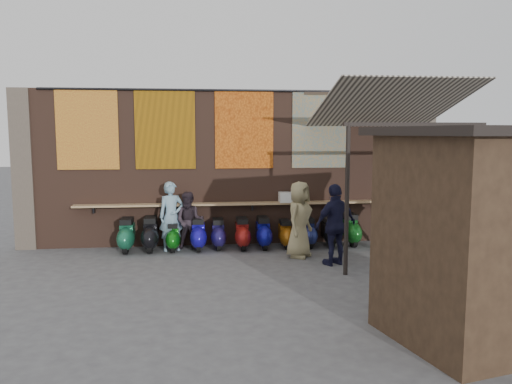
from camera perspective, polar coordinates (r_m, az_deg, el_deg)
ground at (r=10.77m, az=-1.67°, el=-8.90°), size 70.00×70.00×0.00m
brick_wall at (r=13.10m, az=-2.74°, el=2.78°), size 10.00×0.40×4.00m
pier_left at (r=13.75m, az=-24.92°, el=2.35°), size 0.50×0.50×4.00m
pier_right at (r=14.42m, az=18.37°, el=2.81°), size 0.50×0.50×4.00m
eating_counter at (r=12.82m, az=-2.60°, el=-1.35°), size 8.00×0.32×0.05m
shelf_box at (r=12.96m, az=4.02°, el=-0.59°), size 0.62×0.32×0.26m
tapestry_redgold at (r=13.10m, az=-18.73°, el=6.81°), size 1.50×0.02×2.00m
tapestry_sun at (r=12.84m, az=-10.35°, el=7.07°), size 1.50×0.02×2.00m
tapestry_orange at (r=12.87m, az=-1.35°, el=7.17°), size 1.50×0.02×2.00m
tapestry_multi at (r=13.21m, az=7.39°, el=7.11°), size 1.50×0.02×2.00m
hang_rail at (r=12.88m, az=-2.72°, el=11.53°), size 9.50×0.06×0.06m
scooter_stool_0 at (r=12.70m, az=-14.54°, el=-4.80°), size 0.39×0.86×0.82m
scooter_stool_1 at (r=12.65m, az=-11.95°, el=-4.73°), size 0.40×0.88×0.84m
scooter_stool_2 at (r=12.58m, az=-9.45°, el=-5.08°), size 0.33×0.73×0.69m
scooter_stool_3 at (r=12.56m, az=-6.60°, el=-4.81°), size 0.38×0.84×0.79m
scooter_stool_4 at (r=12.63m, az=-4.34°, el=-4.81°), size 0.36×0.79×0.75m
scooter_stool_5 at (r=12.59m, az=-1.59°, el=-4.78°), size 0.37×0.82×0.78m
scooter_stool_6 at (r=12.66m, az=0.84°, el=-4.69°), size 0.37×0.83×0.79m
scooter_stool_7 at (r=12.75m, az=3.37°, el=-4.82°), size 0.33×0.74×0.70m
scooter_stool_8 at (r=12.90m, az=5.95°, el=-4.59°), size 0.36×0.79×0.75m
scooter_stool_9 at (r=13.03m, az=8.35°, el=-4.55°), size 0.35×0.77×0.73m
scooter_stool_10 at (r=13.22m, az=10.74°, el=-4.24°), size 0.39×0.86×0.82m
diner_left at (r=12.52m, az=-9.64°, el=-2.75°), size 0.71×0.56×1.72m
diner_right at (r=12.47m, az=-7.61°, el=-3.33°), size 0.80×0.67×1.47m
shopper_navy at (r=11.13m, az=9.07°, el=-3.71°), size 1.14×0.81×1.80m
shopper_grey at (r=11.94m, az=17.83°, el=-3.81°), size 1.16×0.91×1.57m
shopper_tan at (r=11.73m, az=4.98°, el=-3.15°), size 0.97×1.04×1.79m
market_stall at (r=7.77m, az=25.28°, el=-4.81°), size 3.03×2.54×2.87m
stall_roof at (r=7.63m, az=25.85°, el=6.28°), size 3.41×2.90×0.12m
stall_sign at (r=8.42m, az=20.58°, el=0.71°), size 1.18×0.31×0.50m
stall_shelf at (r=8.58m, az=20.29°, el=-6.17°), size 2.17×0.60×0.06m
awning_canvas at (r=12.08m, az=14.89°, el=9.59°), size 3.20×3.28×0.97m
awning_ledger at (r=13.60m, az=12.44°, el=11.00°), size 3.30×0.08×0.12m
awning_header at (r=10.68m, az=17.78°, el=7.37°), size 3.00×0.08×0.08m
awning_post_left at (r=10.27m, az=10.35°, el=-0.94°), size 0.09×0.09×3.10m
awning_post_right at (r=11.41m, az=23.92°, el=-0.65°), size 0.09×0.09×3.10m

